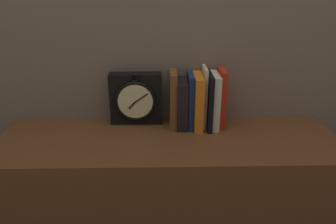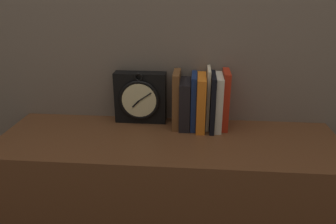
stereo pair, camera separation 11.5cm
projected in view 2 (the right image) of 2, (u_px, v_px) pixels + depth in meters
The scene contains 10 objects.
bookshelf at pixel (168, 222), 1.33m from camera, with size 1.25×0.39×0.75m.
clock at pixel (140, 98), 1.31m from camera, with size 0.20×0.07×0.21m.
book_slot0_brown at pixel (177, 99), 1.27m from camera, with size 0.03×0.13×0.22m.
book_slot1_black at pixel (185, 104), 1.27m from camera, with size 0.04×0.13×0.19m.
book_slot2_navy at pixel (194, 101), 1.26m from camera, with size 0.02×0.13×0.21m.
book_slot3_orange at pixel (201, 102), 1.25m from camera, with size 0.03×0.15×0.21m.
book_slot4_cream at pixel (208, 98), 1.26m from camera, with size 0.01×0.12×0.23m.
book_slot5_black at pixel (212, 102), 1.25m from camera, with size 0.02×0.15×0.21m.
book_slot6_cream at pixel (218, 102), 1.25m from camera, with size 0.03×0.14×0.21m.
book_slot7_red at pixel (225, 100), 1.25m from camera, with size 0.02×0.12×0.23m.
Camera 2 is at (0.09, -1.07, 1.28)m, focal length 35.00 mm.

